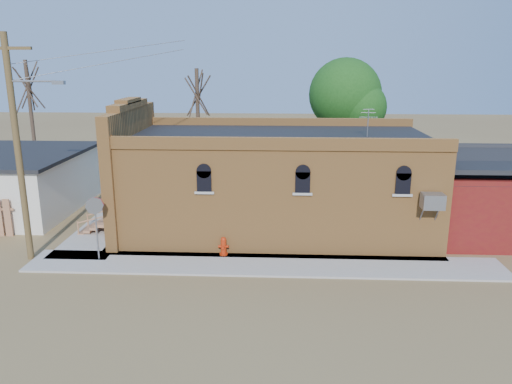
{
  "coord_description": "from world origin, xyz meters",
  "views": [
    {
      "loc": [
        2.06,
        -17.62,
        7.97
      ],
      "look_at": [
        1.05,
        3.37,
        2.4
      ],
      "focal_mm": 35.0,
      "sensor_mm": 36.0,
      "label": 1
    }
  ],
  "objects_px": {
    "trash_barrel": "(109,219)",
    "utility_pole": "(19,145)",
    "brick_bar": "(271,182)",
    "stop_sign": "(95,212)",
    "fire_hydrant": "(224,246)"
  },
  "relations": [
    {
      "from": "trash_barrel",
      "to": "utility_pole",
      "type": "bearing_deg",
      "value": -116.18
    },
    {
      "from": "brick_bar",
      "to": "stop_sign",
      "type": "bearing_deg",
      "value": -147.7
    },
    {
      "from": "utility_pole",
      "to": "trash_barrel",
      "type": "xyz_separation_m",
      "value": [
        1.94,
        3.94,
        -4.3
      ]
    },
    {
      "from": "brick_bar",
      "to": "fire_hydrant",
      "type": "height_order",
      "value": "brick_bar"
    },
    {
      "from": "fire_hydrant",
      "to": "stop_sign",
      "type": "distance_m",
      "value": 5.36
    },
    {
      "from": "utility_pole",
      "to": "fire_hydrant",
      "type": "distance_m",
      "value": 9.02
    },
    {
      "from": "fire_hydrant",
      "to": "trash_barrel",
      "type": "bearing_deg",
      "value": 158.86
    },
    {
      "from": "brick_bar",
      "to": "utility_pole",
      "type": "distance_m",
      "value": 10.96
    },
    {
      "from": "trash_barrel",
      "to": "brick_bar",
      "type": "bearing_deg",
      "value": 2.62
    },
    {
      "from": "stop_sign",
      "to": "trash_barrel",
      "type": "height_order",
      "value": "stop_sign"
    },
    {
      "from": "fire_hydrant",
      "to": "trash_barrel",
      "type": "height_order",
      "value": "same"
    },
    {
      "from": "stop_sign",
      "to": "trash_barrel",
      "type": "relative_size",
      "value": 3.34
    },
    {
      "from": "fire_hydrant",
      "to": "stop_sign",
      "type": "height_order",
      "value": "stop_sign"
    },
    {
      "from": "fire_hydrant",
      "to": "stop_sign",
      "type": "bearing_deg",
      "value": -164.22
    },
    {
      "from": "utility_pole",
      "to": "stop_sign",
      "type": "relative_size",
      "value": 3.42
    }
  ]
}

